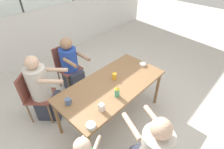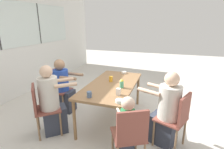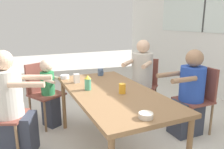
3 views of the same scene
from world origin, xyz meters
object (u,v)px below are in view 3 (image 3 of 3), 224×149
Objects in this scene: chair_for_man_blue_shirt at (199,94)px; chair_for_toddler at (42,88)px; sippy_cup at (88,82)px; chair_for_man_teal_shirt at (144,81)px; person_woman_green_shirt at (12,109)px; coffee_mug at (101,72)px; milk_carton_small at (77,78)px; bowl_cereal at (65,77)px; person_man_teal_shirt at (141,83)px; bowl_white_shallow at (146,116)px; person_toddler at (49,94)px; person_man_blue_shirt at (189,97)px; juice_glass at (122,88)px.

chair_for_man_blue_shirt is 1.00× the size of chair_for_toddler.
sippy_cup is (-0.15, -1.48, 0.29)m from chair_for_man_blue_shirt.
chair_for_toddler is at bearing 38.57° from chair_for_man_teal_shirt.
coffee_mug is (-0.26, 1.14, 0.25)m from person_woman_green_shirt.
person_woman_green_shirt is at bearing -87.20° from milk_carton_small.
bowl_cereal is at bearing -94.47° from coffee_mug.
person_man_teal_shirt reaches higher than sippy_cup.
person_man_teal_shirt is 13.02× the size of coffee_mug.
bowl_cereal is at bearing -168.16° from bowl_white_shallow.
coffee_mug is at bearing 172.64° from bowl_white_shallow.
coffee_mug is at bearing 51.58° from person_man_teal_shirt.
chair_for_toddler is at bearing -119.66° from coffee_mug.
person_man_teal_shirt is at bearing 90.00° from chair_for_man_teal_shirt.
chair_for_man_teal_shirt is 7.88× the size of bowl_cereal.
coffee_mug is 0.82× the size of bowl_cereal.
person_toddler is 1.78m from bowl_white_shallow.
sippy_cup is at bearing 6.10° from milk_carton_small.
person_toddler reaches higher than milk_carton_small.
chair_for_man_teal_shirt is 0.17m from person_man_teal_shirt.
person_man_teal_shirt reaches higher than person_toddler.
person_toddler is (-0.14, -1.47, -0.06)m from chair_for_man_teal_shirt.
person_toddler is at bearing 38.18° from person_man_teal_shirt.
person_woman_green_shirt is 7.20× the size of sippy_cup.
chair_for_man_teal_shirt is 7.82× the size of bowl_white_shallow.
chair_for_man_teal_shirt reaches higher than coffee_mug.
chair_for_man_blue_shirt reaches higher than coffee_mug.
chair_for_man_teal_shirt is at bearing 124.78° from person_woman_green_shirt.
person_man_teal_shirt is 1.69m from bowl_white_shallow.
chair_for_man_teal_shirt is at bearing 10.33° from person_man_blue_shirt.
person_toddler reaches higher than juice_glass.
chair_for_toddler is at bearing -152.14° from milk_carton_small.
person_man_blue_shirt is 6.88× the size of sippy_cup.
milk_carton_small is (0.25, -1.08, 0.25)m from person_man_teal_shirt.
person_woman_green_shirt is 0.75m from bowl_cereal.
person_man_teal_shirt is 7.32× the size of sippy_cup.
person_man_blue_shirt is 1.36m from bowl_white_shallow.
person_woman_green_shirt is 10.83× the size of milk_carton_small.
chair_for_man_teal_shirt is 8.51× the size of juice_glass.
coffee_mug reaches higher than bowl_cereal.
chair_for_man_teal_shirt is 1.85m from bowl_white_shallow.
person_man_teal_shirt is (-0.29, 1.82, 0.01)m from person_woman_green_shirt.
person_man_teal_shirt is (-0.73, -0.44, 0.01)m from chair_for_man_blue_shirt.
chair_for_toddler is 0.79× the size of person_man_blue_shirt.
person_man_teal_shirt reaches higher than juice_glass.
person_toddler is at bearing -151.66° from juice_glass.
coffee_mug is (0.03, -0.68, 0.24)m from person_man_teal_shirt.
milk_carton_small is at bearing 89.33° from person_toddler.
person_woman_green_shirt is at bearing 30.72° from chair_for_toddler.
sippy_cup is at bearing -168.17° from bowl_white_shallow.
chair_for_man_teal_shirt is 0.85m from person_man_blue_shirt.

